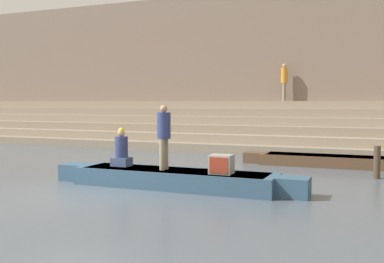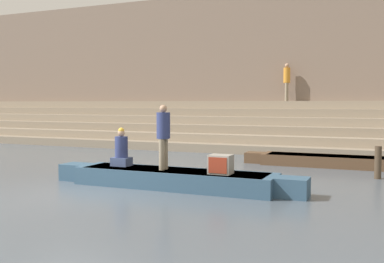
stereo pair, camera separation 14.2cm
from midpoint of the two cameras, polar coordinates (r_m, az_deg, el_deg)
name	(u,v)px [view 2 (the right image)]	position (r m, az deg, el deg)	size (l,w,h in m)	color
ground_plane	(71,194)	(10.93, -14.77, -7.74)	(120.00, 120.00, 0.00)	#4C5660
ghat_steps	(232,131)	(21.60, 5.24, 0.09)	(36.00, 4.21, 2.24)	gray
back_wall	(245,70)	(23.65, 6.87, 7.77)	(34.20, 1.28, 7.76)	#7F6B5B
rowboat_main	(173,178)	(11.36, -2.03, -5.95)	(6.69, 1.27, 0.45)	#33516B
person_standing	(163,133)	(11.30, -3.30, -0.14)	(0.34, 0.34, 1.63)	gray
person_rowing	(121,151)	(12.13, -8.62, -2.44)	(0.48, 0.38, 1.03)	#3D4C75
tv_set	(221,164)	(10.71, 4.04, -4.18)	(0.53, 0.44, 0.45)	#9E998E
moored_boat_shore	(332,161)	(15.82, 17.59, -3.56)	(5.94, 1.13, 0.37)	brown
mooring_post	(378,162)	(13.71, 22.82, -3.65)	(0.19, 0.19, 0.93)	#473828
person_on_steps	(287,79)	(22.13, 12.13, 6.53)	(0.32, 0.32, 1.80)	gray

